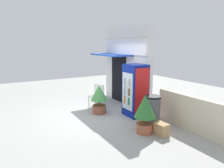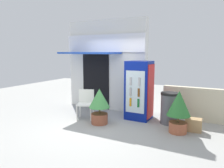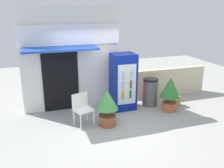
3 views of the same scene
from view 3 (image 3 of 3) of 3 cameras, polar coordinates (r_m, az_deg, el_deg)
ground at (r=6.75m, az=-0.76°, el=-9.72°), size 16.00×16.00×0.00m
storefront_building at (r=7.57m, az=-9.79°, el=5.98°), size 2.99×1.10×3.13m
drink_cooler at (r=7.56m, az=2.68°, el=0.55°), size 0.74×0.69×1.77m
plastic_chair at (r=6.65m, az=-7.05°, el=-5.32°), size 0.59×0.55×0.89m
potted_plant_near_shop at (r=6.55m, az=-1.13°, el=-4.93°), size 0.60×0.60×1.01m
potted_plant_curbside at (r=7.66m, az=13.46°, el=-1.60°), size 0.59×0.59×1.08m
trash_bin at (r=8.03m, az=8.91°, el=-1.84°), size 0.50×0.50×0.90m
stone_boundary_wall at (r=9.10m, az=13.09°, el=0.54°), size 2.85×0.21×0.99m
cardboard_box at (r=8.23m, az=14.15°, el=-3.82°), size 0.41×0.29×0.33m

